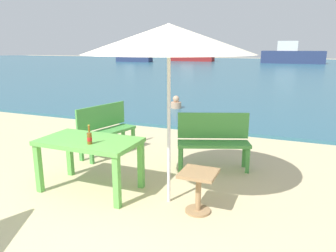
# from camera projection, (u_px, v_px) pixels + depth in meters

# --- Properties ---
(sea_water) EXTENTS (120.00, 50.00, 0.08)m
(sea_water) POSITION_uv_depth(u_px,v_px,m) (282.00, 68.00, 30.23)
(sea_water) COLOR #2D6075
(sea_water) RESTS_ON ground_plane
(picnic_table_green) EXTENTS (1.40, 0.80, 0.76)m
(picnic_table_green) POSITION_uv_depth(u_px,v_px,m) (89.00, 147.00, 4.59)
(picnic_table_green) COLOR #60B24C
(picnic_table_green) RESTS_ON ground_plane
(beer_bottle_amber) EXTENTS (0.07, 0.07, 0.26)m
(beer_bottle_amber) POSITION_uv_depth(u_px,v_px,m) (89.00, 137.00, 4.32)
(beer_bottle_amber) COLOR brown
(beer_bottle_amber) RESTS_ON picnic_table_green
(patio_umbrella) EXTENTS (2.10, 2.10, 2.30)m
(patio_umbrella) POSITION_uv_depth(u_px,v_px,m) (169.00, 39.00, 3.87)
(patio_umbrella) COLOR silver
(patio_umbrella) RESTS_ON ground_plane
(side_table_wood) EXTENTS (0.44, 0.44, 0.54)m
(side_table_wood) POSITION_uv_depth(u_px,v_px,m) (198.00, 186.00, 4.01)
(side_table_wood) COLOR #9E7A51
(side_table_wood) RESTS_ON ground_plane
(bench_green_left) EXTENTS (0.63, 1.25, 0.95)m
(bench_green_left) POSITION_uv_depth(u_px,v_px,m) (105.00, 127.00, 6.20)
(bench_green_left) COLOR #4C9E47
(bench_green_left) RESTS_ON ground_plane
(bench_green_right) EXTENTS (1.25, 0.76, 0.95)m
(bench_green_right) POSITION_uv_depth(u_px,v_px,m) (213.00, 138.00, 5.44)
(bench_green_right) COLOR #4C9E47
(bench_green_right) RESTS_ON ground_plane
(swimmer_person) EXTENTS (0.34, 0.34, 0.41)m
(swimmer_person) POSITION_uv_depth(u_px,v_px,m) (176.00, 103.00, 10.51)
(swimmer_person) COLOR tan
(swimmer_person) RESTS_ON sea_water
(boat_tanker) EXTENTS (7.11, 1.94, 2.59)m
(boat_tanker) POSITION_uv_depth(u_px,v_px,m) (292.00, 55.00, 38.26)
(boat_tanker) COLOR navy
(boat_tanker) RESTS_ON sea_water
(boat_cargo_ship) EXTENTS (5.86, 1.60, 2.13)m
(boat_cargo_ship) POSITION_uv_depth(u_px,v_px,m) (192.00, 55.00, 44.27)
(boat_cargo_ship) COLOR maroon
(boat_cargo_ship) RESTS_ON sea_water
(boat_ferry) EXTENTS (4.78, 1.30, 1.74)m
(boat_ferry) POSITION_uv_depth(u_px,v_px,m) (134.00, 57.00, 42.31)
(boat_ferry) COLOR navy
(boat_ferry) RESTS_ON sea_water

